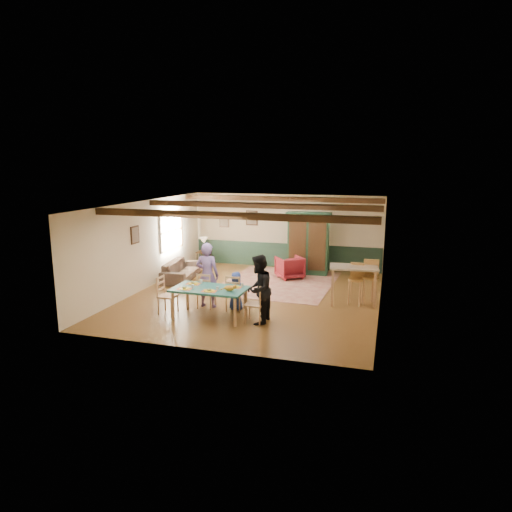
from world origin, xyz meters
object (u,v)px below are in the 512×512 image
(cat, at_px, (229,288))
(armchair, at_px, (290,267))
(end_table, at_px, (204,259))
(dining_table, at_px, (210,303))
(dining_chair_far_left, at_px, (207,290))
(person_woman, at_px, (259,289))
(person_man, at_px, (207,275))
(sofa, at_px, (181,270))
(counter_table, at_px, (353,285))
(table_lamp, at_px, (204,244))
(dining_chair_end_left, at_px, (168,295))
(dining_chair_far_right, at_px, (235,293))
(armoire, at_px, (308,243))
(bar_stool_right, at_px, (370,283))
(bar_stool_left, at_px, (356,284))
(person_child, at_px, (236,291))
(dining_chair_end_right, at_px, (255,303))

(cat, xyz_separation_m, armchair, (0.50, 4.60, -0.48))
(end_table, bearing_deg, armchair, -13.46)
(dining_table, distance_m, end_table, 5.83)
(dining_chair_far_left, distance_m, person_woman, 1.86)
(person_man, height_order, end_table, person_man)
(sofa, bearing_deg, counter_table, -109.74)
(table_lamp, bearing_deg, dining_chair_end_left, -76.98)
(dining_chair_far_right, xyz_separation_m, sofa, (-2.82, 2.66, -0.18))
(dining_table, relative_size, cat, 5.00)
(person_man, relative_size, armoire, 0.81)
(dining_chair_end_left, relative_size, end_table, 1.67)
(dining_chair_end_left, bearing_deg, dining_chair_far_right, -65.08)
(cat, distance_m, bar_stool_right, 4.03)
(dining_chair_end_left, xyz_separation_m, person_man, (0.78, 0.80, 0.39))
(cat, relative_size, armoire, 0.17)
(cat, distance_m, end_table, 6.20)
(cat, distance_m, table_lamp, 6.18)
(armchair, bearing_deg, dining_chair_far_left, 31.90)
(end_table, bearing_deg, person_woman, -55.52)
(cat, relative_size, end_table, 0.63)
(dining_table, height_order, dining_chair_end_left, dining_chair_end_left)
(armoire, height_order, bar_stool_right, armoire)
(armoire, height_order, table_lamp, armoire)
(dining_table, bearing_deg, dining_chair_far_left, 118.12)
(counter_table, bearing_deg, dining_chair_end_left, -154.74)
(person_woman, bearing_deg, bar_stool_left, 136.59)
(armchair, distance_m, bar_stool_left, 3.31)
(person_woman, height_order, person_child, person_woman)
(armchair, bearing_deg, bar_stool_left, 98.04)
(table_lamp, bearing_deg, person_woman, -55.52)
(dining_chair_end_left, relative_size, table_lamp, 1.82)
(table_lamp, xyz_separation_m, bar_stool_right, (6.17, -3.02, -0.24))
(person_woman, relative_size, sofa, 0.81)
(dining_table, distance_m, person_child, 0.92)
(end_table, height_order, bar_stool_right, bar_stool_right)
(sofa, bearing_deg, armoire, -71.55)
(counter_table, xyz_separation_m, bar_stool_left, (0.06, 0.01, 0.03))
(dining_table, relative_size, dining_chair_far_right, 1.89)
(bar_stool_left, bearing_deg, dining_chair_end_left, -147.95)
(end_table, bearing_deg, cat, -61.46)
(dining_chair_end_left, distance_m, bar_stool_left, 5.04)
(person_woman, relative_size, armchair, 2.05)
(dining_table, relative_size, bar_stool_left, 1.62)
(dining_chair_far_left, relative_size, dining_chair_end_left, 1.00)
(table_lamp, bearing_deg, person_man, -66.01)
(dining_chair_far_left, relative_size, dining_chair_end_right, 1.00)
(person_man, relative_size, end_table, 3.03)
(dining_chair_far_right, xyz_separation_m, end_table, (-2.81, 4.59, -0.19))
(dining_chair_far_left, height_order, bar_stool_left, bar_stool_left)
(person_child, bearing_deg, dining_chair_far_right, 90.00)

